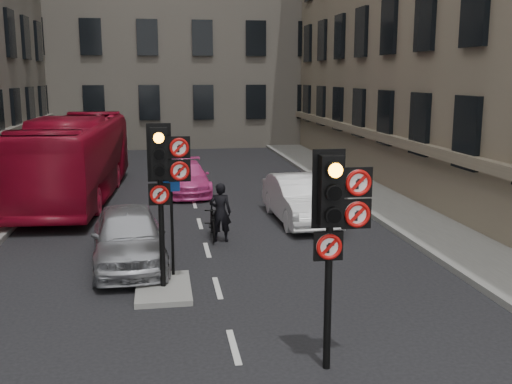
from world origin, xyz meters
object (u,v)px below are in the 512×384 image
object	(u,v)px
bus_red	(75,158)
motorcyclist	(220,212)
car_silver	(128,236)
car_pink	(186,178)
info_sign	(172,213)
signal_far	(164,170)
motorcycle	(212,222)
signal_near	(335,214)
car_white	(300,199)

from	to	relation	value
bus_red	motorcyclist	bearing A→B (deg)	-51.48
car_silver	car_pink	distance (m)	9.37
bus_red	info_sign	distance (m)	10.59
signal_far	motorcycle	world-z (taller)	signal_far
car_pink	bus_red	bearing A→B (deg)	-175.98
signal_far	bus_red	distance (m)	11.30
car_pink	motorcyclist	xyz separation A→B (m)	(0.65, -7.35, 0.23)
car_pink	motorcycle	distance (m)	7.04
signal_near	bus_red	size ratio (longest dim) A/B	0.31
car_silver	info_sign	size ratio (longest dim) A/B	1.90
car_white	car_silver	bearing A→B (deg)	-146.30
signal_near	signal_far	bearing A→B (deg)	123.02
motorcyclist	info_sign	xyz separation A→B (m)	(-1.42, -3.11, 0.75)
car_pink	motorcyclist	size ratio (longest dim) A/B	2.52
signal_far	car_pink	distance (m)	11.42
bus_red	info_sign	xyz separation A→B (m)	(3.45, -10.01, 0.02)
car_silver	car_pink	size ratio (longest dim) A/B	1.02
signal_near	motorcyclist	distance (m)	8.10
car_white	motorcycle	size ratio (longest dim) A/B	2.73
car_silver	car_pink	xyz separation A→B (m)	(1.85, 9.19, -0.12)
bus_red	motorcyclist	xyz separation A→B (m)	(4.87, -6.90, -0.73)
signal_near	car_white	size ratio (longest dim) A/B	0.79
signal_near	info_sign	bearing A→B (deg)	117.33
car_pink	motorcyclist	world-z (taller)	motorcyclist
signal_near	bus_red	xyz separation A→B (m)	(-5.90, 14.75, -0.99)
motorcycle	info_sign	xyz separation A→B (m)	(-1.21, -3.43, 1.10)
signal_near	motorcycle	world-z (taller)	signal_near
bus_red	info_sign	size ratio (longest dim) A/B	4.96
car_white	motorcycle	bearing A→B (deg)	-153.27
signal_far	bus_red	size ratio (longest dim) A/B	0.31
car_white	bus_red	distance (m)	9.15
motorcycle	motorcyclist	distance (m)	0.52
motorcyclist	signal_near	bearing A→B (deg)	110.97
bus_red	motorcyclist	world-z (taller)	bus_red
car_silver	info_sign	xyz separation A→B (m)	(1.07, -1.27, 0.86)
signal_far	info_sign	size ratio (longest dim) A/B	1.55
car_pink	info_sign	distance (m)	10.53
motorcycle	motorcyclist	xyz separation A→B (m)	(0.21, -0.32, 0.36)
signal_far	motorcyclist	size ratio (longest dim) A/B	2.09
signal_far	car_white	size ratio (longest dim) A/B	0.79
car_pink	car_silver	bearing A→B (deg)	-103.38
motorcycle	info_sign	size ratio (longest dim) A/B	0.72
info_sign	car_white	bearing A→B (deg)	42.79
car_white	motorcyclist	size ratio (longest dim) A/B	2.65
car_white	motorcyclist	bearing A→B (deg)	-146.82
car_pink	motorcyclist	distance (m)	7.38
bus_red	car_pink	bearing A→B (deg)	9.35
signal_near	car_pink	xyz separation A→B (m)	(-1.67, 15.19, -1.96)
car_white	car_pink	world-z (taller)	car_white
signal_far	car_pink	bearing A→B (deg)	85.26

